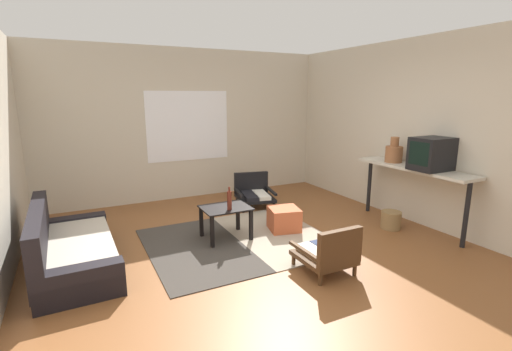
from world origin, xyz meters
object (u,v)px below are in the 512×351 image
(armchair_by_window, at_px, (254,192))
(armchair_striped_foreground, at_px, (328,253))
(ottoman_orange, at_px, (284,219))
(console_shelf, at_px, (413,173))
(clay_vase, at_px, (394,153))
(wicker_basket, at_px, (391,220))
(glass_bottle, at_px, (229,200))
(crt_television, at_px, (432,154))
(couch, at_px, (69,250))
(coffee_table, at_px, (226,214))

(armchair_by_window, bearing_deg, armchair_striped_foreground, -98.86)
(armchair_striped_foreground, distance_m, ottoman_orange, 1.34)
(console_shelf, relative_size, clay_vase, 4.72)
(armchair_by_window, xyz_separation_m, armchair_striped_foreground, (-0.40, -2.58, 0.00))
(wicker_basket, bearing_deg, glass_bottle, 165.10)
(ottoman_orange, height_order, crt_television, crt_television)
(ottoman_orange, distance_m, crt_television, 2.18)
(couch, distance_m, clay_vase, 4.52)
(coffee_table, height_order, crt_television, crt_television)
(couch, height_order, armchair_by_window, couch)
(console_shelf, height_order, clay_vase, clay_vase)
(glass_bottle, height_order, wicker_basket, glass_bottle)
(ottoman_orange, relative_size, crt_television, 0.76)
(clay_vase, bearing_deg, armchair_by_window, 134.21)
(coffee_table, relative_size, glass_bottle, 2.06)
(armchair_striped_foreground, bearing_deg, crt_television, 10.01)
(coffee_table, bearing_deg, wicker_basket, -17.71)
(crt_television, bearing_deg, coffee_table, 157.53)
(crt_television, distance_m, clay_vase, 0.65)
(coffee_table, bearing_deg, console_shelf, -17.14)
(couch, distance_m, ottoman_orange, 2.72)
(couch, distance_m, coffee_table, 1.87)
(coffee_table, bearing_deg, crt_television, -22.47)
(couch, bearing_deg, crt_television, -13.22)
(armchair_striped_foreground, distance_m, glass_bottle, 1.45)
(ottoman_orange, distance_m, console_shelf, 1.95)
(clay_vase, distance_m, wicker_basket, 1.01)
(coffee_table, height_order, clay_vase, clay_vase)
(armchair_by_window, distance_m, crt_television, 2.86)
(clay_vase, bearing_deg, armchair_striped_foreground, -153.07)
(armchair_striped_foreground, height_order, crt_television, crt_television)
(console_shelf, bearing_deg, clay_vase, 90.00)
(clay_vase, height_order, wicker_basket, clay_vase)
(coffee_table, distance_m, crt_television, 2.87)
(crt_television, bearing_deg, console_shelf, 89.32)
(couch, xyz_separation_m, console_shelf, (4.42, -0.77, 0.59))
(armchair_by_window, height_order, glass_bottle, glass_bottle)
(coffee_table, xyz_separation_m, clay_vase, (2.56, -0.41, 0.69))
(armchair_striped_foreground, relative_size, crt_television, 1.10)
(ottoman_orange, bearing_deg, armchair_striped_foreground, -100.61)
(couch, height_order, wicker_basket, couch)
(ottoman_orange, bearing_deg, couch, 178.59)
(clay_vase, height_order, glass_bottle, clay_vase)
(armchair_striped_foreground, height_order, glass_bottle, glass_bottle)
(couch, distance_m, console_shelf, 4.53)
(couch, height_order, armchair_striped_foreground, couch)
(coffee_table, distance_m, ottoman_orange, 0.88)
(crt_television, xyz_separation_m, clay_vase, (0.00, 0.65, -0.08))
(couch, xyz_separation_m, glass_bottle, (1.87, -0.10, 0.35))
(ottoman_orange, bearing_deg, crt_television, -29.71)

